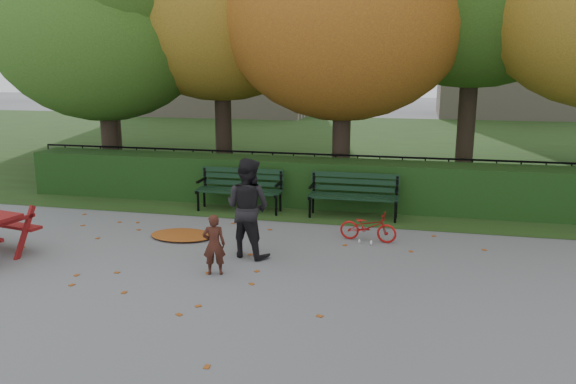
% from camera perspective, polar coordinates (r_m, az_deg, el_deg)
% --- Properties ---
extents(ground, '(90.00, 90.00, 0.00)m').
position_cam_1_polar(ground, '(8.28, -3.94, -8.76)').
color(ground, slate).
rests_on(ground, ground).
extents(grass_strip, '(90.00, 90.00, 0.00)m').
position_cam_1_polar(grass_strip, '(21.69, 6.75, 4.80)').
color(grass_strip, '#233516').
rests_on(grass_strip, ground).
extents(building_right, '(9.00, 6.00, 12.00)m').
position_cam_1_polar(building_right, '(35.94, 22.99, 16.70)').
color(building_right, '#A39281').
rests_on(building_right, ground).
extents(hedge, '(13.00, 0.90, 1.00)m').
position_cam_1_polar(hedge, '(12.34, 2.02, 0.99)').
color(hedge, black).
rests_on(hedge, ground).
extents(iron_fence, '(14.00, 0.04, 1.02)m').
position_cam_1_polar(iron_fence, '(13.10, 2.68, 1.86)').
color(iron_fence, black).
rests_on(iron_fence, ground).
extents(tree_a, '(5.88, 5.60, 7.48)m').
position_cam_1_polar(tree_a, '(14.99, -17.91, 17.98)').
color(tree_a, '#2E201A').
rests_on(tree_a, ground).
extents(bench_left, '(1.80, 0.57, 0.88)m').
position_cam_1_polar(bench_left, '(11.89, -4.87, 0.59)').
color(bench_left, black).
rests_on(bench_left, ground).
extents(bench_right, '(1.80, 0.57, 0.88)m').
position_cam_1_polar(bench_right, '(11.40, 6.70, 0.02)').
color(bench_right, black).
rests_on(bench_right, ground).
extents(leaf_pile, '(1.25, 0.94, 0.08)m').
position_cam_1_polar(leaf_pile, '(10.30, -10.70, -4.30)').
color(leaf_pile, brown).
rests_on(leaf_pile, ground).
extents(leaf_scatter, '(9.00, 5.70, 0.01)m').
position_cam_1_polar(leaf_scatter, '(8.54, -3.36, -8.00)').
color(leaf_scatter, brown).
rests_on(leaf_scatter, ground).
extents(child, '(0.38, 0.30, 0.92)m').
position_cam_1_polar(child, '(8.34, -7.52, -5.31)').
color(child, '#3E1C14').
rests_on(child, ground).
extents(adult, '(0.93, 0.82, 1.61)m').
position_cam_1_polar(adult, '(8.99, -4.11, -1.59)').
color(adult, black).
rests_on(adult, ground).
extents(bicycle, '(1.03, 0.47, 0.52)m').
position_cam_1_polar(bicycle, '(9.94, 8.14, -3.50)').
color(bicycle, '#A3100F').
rests_on(bicycle, ground).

